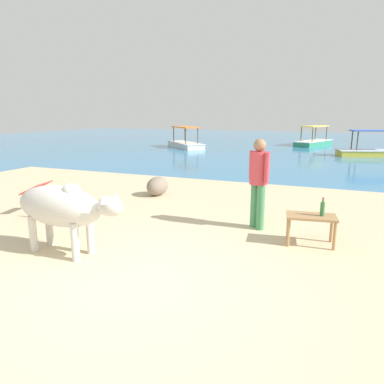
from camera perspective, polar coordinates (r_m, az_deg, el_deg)
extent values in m
cube|color=#CCB78E|center=(4.57, -9.35, -14.63)|extent=(18.00, 14.00, 0.04)
cube|color=teal|center=(25.61, 17.59, 7.20)|extent=(60.00, 36.00, 0.03)
cylinder|color=beige|center=(5.52, -16.00, -6.73)|extent=(0.11, 0.11, 0.55)
cylinder|color=beige|center=(5.31, -18.23, -7.66)|extent=(0.11, 0.11, 0.55)
cylinder|color=beige|center=(6.09, -21.90, -5.37)|extent=(0.11, 0.11, 0.55)
cylinder|color=beige|center=(5.90, -24.11, -6.13)|extent=(0.11, 0.11, 0.55)
ellipsoid|color=beige|center=(5.58, -20.53, -2.11)|extent=(1.54, 0.65, 0.60)
ellipsoid|color=beige|center=(4.93, -13.01, -2.26)|extent=(0.42, 0.26, 0.28)
cone|color=beige|center=(5.01, -12.08, -0.56)|extent=(0.11, 0.11, 0.10)
cone|color=beige|center=(4.79, -14.13, -1.24)|extent=(0.11, 0.11, 0.10)
ellipsoid|color=beige|center=(5.33, -18.76, 0.23)|extent=(0.30, 0.26, 0.20)
cube|color=#A37A4C|center=(5.93, 18.59, -3.73)|extent=(0.82, 0.55, 0.04)
cylinder|color=#A37A4C|center=(6.21, 21.45, -5.55)|extent=(0.05, 0.05, 0.44)
cylinder|color=#A37A4C|center=(5.87, 21.88, -6.61)|extent=(0.05, 0.05, 0.44)
cylinder|color=#A37A4C|center=(6.15, 15.14, -5.27)|extent=(0.05, 0.05, 0.44)
cylinder|color=#A37A4C|center=(5.81, 15.19, -6.32)|extent=(0.05, 0.05, 0.44)
cylinder|color=#2D6B38|center=(5.92, 20.17, -2.59)|extent=(0.07, 0.07, 0.22)
cylinder|color=#2D6B38|center=(5.89, 20.27, -1.27)|extent=(0.03, 0.03, 0.06)
cylinder|color=red|center=(5.88, 20.30, -0.91)|extent=(0.03, 0.03, 0.02)
cylinder|color=#A37A4C|center=(8.00, -19.27, -2.57)|extent=(0.04, 0.04, 0.14)
cylinder|color=#A37A4C|center=(7.57, -21.17, -3.56)|extent=(0.04, 0.04, 0.14)
cylinder|color=#A37A4C|center=(8.18, -21.86, -1.72)|extent=(0.04, 0.04, 0.34)
cylinder|color=#A37A4C|center=(7.76, -23.85, -2.63)|extent=(0.04, 0.04, 0.34)
cube|color=red|center=(7.84, -21.60, -1.75)|extent=(0.53, 0.60, 0.21)
cube|color=red|center=(7.94, -23.71, 0.65)|extent=(0.56, 0.61, 0.23)
cylinder|color=#428956|center=(6.60, 9.95, -2.10)|extent=(0.14, 0.14, 0.82)
cylinder|color=#428956|center=(6.47, 10.94, -2.44)|extent=(0.14, 0.14, 0.82)
cylinder|color=#CC3D47|center=(6.39, 10.69, 3.81)|extent=(0.32, 0.32, 0.58)
cylinder|color=#CC3D47|center=(6.55, 9.54, 4.32)|extent=(0.09, 0.09, 0.52)
cylinder|color=#CC3D47|center=(6.23, 11.91, 3.81)|extent=(0.09, 0.09, 0.52)
sphere|color=#997051|center=(6.35, 10.83, 7.38)|extent=(0.22, 0.22, 0.22)
ellipsoid|color=gray|center=(9.10, -5.57, 0.94)|extent=(0.52, 0.72, 0.48)
cube|color=gold|center=(19.90, 27.40, 5.49)|extent=(3.76, 2.11, 0.28)
cube|color=white|center=(19.88, 27.44, 5.95)|extent=(3.85, 2.19, 0.04)
cylinder|color=brown|center=(19.10, 24.99, 7.35)|extent=(0.06, 0.06, 0.95)
cylinder|color=brown|center=(19.83, 24.25, 7.56)|extent=(0.06, 0.06, 0.95)
cube|color=#3D66C6|center=(19.82, 27.72, 8.70)|extent=(2.68, 1.64, 0.06)
cube|color=white|center=(22.33, -1.08, 7.49)|extent=(3.31, 3.34, 0.28)
cube|color=white|center=(22.32, -1.08, 7.90)|extent=(3.40, 3.43, 0.04)
cylinder|color=brown|center=(23.17, -2.96, 9.18)|extent=(0.06, 0.06, 0.95)
cylinder|color=brown|center=(23.43, -1.15, 9.23)|extent=(0.06, 0.06, 0.95)
cylinder|color=brown|center=(21.14, -1.01, 8.88)|extent=(0.06, 0.06, 0.95)
cylinder|color=brown|center=(21.43, 0.93, 8.93)|extent=(0.06, 0.06, 0.95)
cube|color=orange|center=(22.26, -1.09, 10.36)|extent=(2.43, 2.45, 0.06)
cube|color=#338E66|center=(25.21, 18.88, 7.40)|extent=(2.28, 3.76, 0.28)
cube|color=white|center=(25.19, 18.90, 7.76)|extent=(2.36, 3.84, 0.04)
cylinder|color=brown|center=(26.31, 19.18, 8.90)|extent=(0.06, 0.06, 0.95)
cylinder|color=brown|center=(26.01, 20.74, 8.76)|extent=(0.06, 0.06, 0.95)
cylinder|color=brown|center=(24.35, 17.09, 8.81)|extent=(0.06, 0.06, 0.95)
cylinder|color=brown|center=(24.03, 18.75, 8.66)|extent=(0.06, 0.06, 0.95)
cube|color=#EFD14C|center=(25.15, 19.06, 9.93)|extent=(1.75, 2.69, 0.06)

